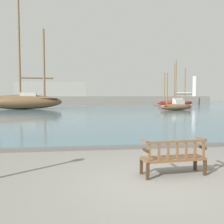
% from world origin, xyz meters
% --- Properties ---
extents(ground_plane, '(160.00, 160.00, 0.00)m').
position_xyz_m(ground_plane, '(0.00, 0.00, 0.00)').
color(ground_plane, gray).
extents(harbor_water, '(100.00, 80.00, 0.08)m').
position_xyz_m(harbor_water, '(0.00, 44.00, 0.04)').
color(harbor_water, slate).
rests_on(harbor_water, ground).
extents(quay_edge_kerb, '(40.00, 0.30, 0.12)m').
position_xyz_m(quay_edge_kerb, '(0.00, 3.85, 0.06)').
color(quay_edge_kerb, '#5B5954').
rests_on(quay_edge_kerb, ground).
extents(park_bench, '(1.64, 0.67, 0.92)m').
position_xyz_m(park_bench, '(0.71, 0.58, 0.47)').
color(park_bench, '#3D2A19').
rests_on(park_bench, ground).
extents(sailboat_nearest_starboard, '(11.48, 4.29, 16.55)m').
position_xyz_m(sailboat_nearest_starboard, '(-9.84, 31.98, 1.47)').
color(sailboat_nearest_starboard, brown).
rests_on(sailboat_nearest_starboard, harbor_water).
extents(sailboat_far_port, '(7.72, 2.73, 8.22)m').
position_xyz_m(sailboat_far_port, '(16.99, 41.83, 0.78)').
color(sailboat_far_port, maroon).
rests_on(sailboat_far_port, harbor_water).
extents(sailboat_far_starboard, '(6.01, 2.72, 6.72)m').
position_xyz_m(sailboat_far_starboard, '(11.28, 26.76, 0.75)').
color(sailboat_far_starboard, brown).
rests_on(sailboat_far_starboard, harbor_water).
extents(far_breakwater, '(55.64, 2.40, 6.47)m').
position_xyz_m(far_breakwater, '(-1.67, 49.39, 1.64)').
color(far_breakwater, slate).
rests_on(far_breakwater, ground).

